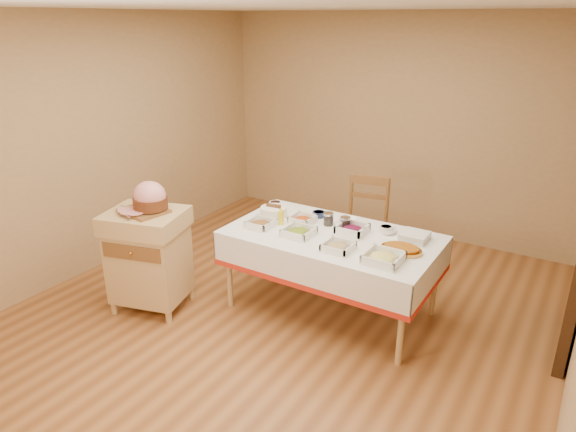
% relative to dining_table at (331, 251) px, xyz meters
% --- Properties ---
extents(room_shell, '(5.00, 5.00, 5.00)m').
position_rel_dining_table_xyz_m(room_shell, '(-0.30, -0.30, 0.70)').
color(room_shell, '#965B2E').
rests_on(room_shell, ground).
extents(dining_table, '(1.82, 1.02, 0.76)m').
position_rel_dining_table_xyz_m(dining_table, '(0.00, 0.00, 0.00)').
color(dining_table, tan).
rests_on(dining_table, ground).
extents(butcher_cart, '(0.79, 0.71, 0.94)m').
position_rel_dining_table_xyz_m(butcher_cart, '(-1.43, -0.80, -0.07)').
color(butcher_cart, tan).
rests_on(butcher_cart, ground).
extents(dining_chair, '(0.52, 0.51, 0.99)m').
position_rel_dining_table_xyz_m(dining_chair, '(-0.09, 0.93, -0.09)').
color(dining_chair, brown).
rests_on(dining_chair, ground).
extents(ham_on_board, '(0.42, 0.40, 0.28)m').
position_rel_dining_table_xyz_m(ham_on_board, '(-1.39, -0.77, 0.46)').
color(ham_on_board, brown).
rests_on(ham_on_board, butcher_cart).
extents(serving_dish_a, '(0.22, 0.22, 0.10)m').
position_rel_dining_table_xyz_m(serving_dish_a, '(-0.62, -0.19, 0.19)').
color(serving_dish_a, white).
rests_on(serving_dish_a, dining_table).
extents(serving_dish_b, '(0.25, 0.25, 0.10)m').
position_rel_dining_table_xyz_m(serving_dish_b, '(-0.23, -0.18, 0.19)').
color(serving_dish_b, white).
rests_on(serving_dish_b, dining_table).
extents(serving_dish_c, '(0.23, 0.23, 0.09)m').
position_rel_dining_table_xyz_m(serving_dish_c, '(0.19, -0.26, 0.19)').
color(serving_dish_c, white).
rests_on(serving_dish_c, dining_table).
extents(serving_dish_d, '(0.28, 0.28, 0.10)m').
position_rel_dining_table_xyz_m(serving_dish_d, '(0.58, -0.27, 0.20)').
color(serving_dish_d, white).
rests_on(serving_dish_d, dining_table).
extents(serving_dish_e, '(0.22, 0.21, 0.10)m').
position_rel_dining_table_xyz_m(serving_dish_e, '(-0.35, 0.09, 0.19)').
color(serving_dish_e, white).
rests_on(serving_dish_e, dining_table).
extents(serving_dish_f, '(0.25, 0.24, 0.12)m').
position_rel_dining_table_xyz_m(serving_dish_f, '(0.14, 0.11, 0.20)').
color(serving_dish_f, white).
rests_on(serving_dish_f, dining_table).
extents(small_bowl_left, '(0.12, 0.12, 0.06)m').
position_rel_dining_table_xyz_m(small_bowl_left, '(-0.79, 0.30, 0.19)').
color(small_bowl_left, white).
rests_on(small_bowl_left, dining_table).
extents(small_bowl_mid, '(0.12, 0.12, 0.05)m').
position_rel_dining_table_xyz_m(small_bowl_mid, '(-0.30, 0.31, 0.19)').
color(small_bowl_mid, navy).
rests_on(small_bowl_mid, dining_table).
extents(small_bowl_right, '(0.12, 0.12, 0.06)m').
position_rel_dining_table_xyz_m(small_bowl_right, '(0.38, 0.28, 0.20)').
color(small_bowl_right, white).
rests_on(small_bowl_right, dining_table).
extents(bowl_white_imported, '(0.19, 0.19, 0.04)m').
position_rel_dining_table_xyz_m(bowl_white_imported, '(-0.00, 0.32, 0.18)').
color(bowl_white_imported, white).
rests_on(bowl_white_imported, dining_table).
extents(bowl_small_imported, '(0.16, 0.16, 0.05)m').
position_rel_dining_table_xyz_m(bowl_small_imported, '(0.40, 0.28, 0.19)').
color(bowl_small_imported, white).
rests_on(bowl_small_imported, dining_table).
extents(preserve_jar_left, '(0.09, 0.09, 0.12)m').
position_rel_dining_table_xyz_m(preserve_jar_left, '(-0.12, 0.17, 0.21)').
color(preserve_jar_left, silver).
rests_on(preserve_jar_left, dining_table).
extents(preserve_jar_right, '(0.09, 0.09, 0.12)m').
position_rel_dining_table_xyz_m(preserve_jar_right, '(0.05, 0.16, 0.21)').
color(preserve_jar_right, silver).
rests_on(preserve_jar_right, dining_table).
extents(mustard_bottle, '(0.05, 0.05, 0.16)m').
position_rel_dining_table_xyz_m(mustard_bottle, '(-0.50, -0.04, 0.23)').
color(mustard_bottle, yellow).
rests_on(mustard_bottle, dining_table).
extents(bread_basket, '(0.25, 0.25, 0.11)m').
position_rel_dining_table_xyz_m(bread_basket, '(-0.67, 0.10, 0.21)').
color(bread_basket, white).
rests_on(bread_basket, dining_table).
extents(plate_stack, '(0.22, 0.22, 0.07)m').
position_rel_dining_table_xyz_m(plate_stack, '(0.65, 0.26, 0.19)').
color(plate_stack, white).
rests_on(plate_stack, dining_table).
extents(brass_platter, '(0.34, 0.24, 0.04)m').
position_rel_dining_table_xyz_m(brass_platter, '(0.64, -0.02, 0.18)').
color(brass_platter, '#B97F34').
rests_on(brass_platter, dining_table).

